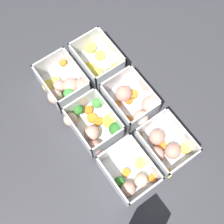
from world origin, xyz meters
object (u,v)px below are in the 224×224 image
object	(u,v)px
container_near_right	(98,61)
container_far_right	(65,86)
container_far_left	(130,176)
container_far_center	(93,126)
container_near_center	(134,103)
container_near_left	(164,147)

from	to	relation	value
container_near_right	container_far_right	size ratio (longest dim) A/B	1.03
container_far_right	container_near_right	bearing A→B (deg)	-83.30
container_far_left	container_far_center	world-z (taller)	same
container_near_center	container_far_center	size ratio (longest dim) A/B	0.98
container_far_center	container_far_right	xyz separation A→B (m)	(0.15, -0.00, 0.00)
container_near_left	container_far_left	xyz separation A→B (m)	(-0.01, 0.13, -0.00)
container_near_center	container_far_right	bearing A→B (deg)	39.88
container_near_center	container_far_left	distance (m)	0.22
container_near_left	container_far_right	xyz separation A→B (m)	(0.32, 0.13, -0.00)
container_near_left	container_far_center	bearing A→B (deg)	37.20
container_far_left	container_far_center	xyz separation A→B (m)	(0.18, 0.00, 0.00)
container_far_right	container_near_center	bearing A→B (deg)	-140.12
container_near_right	container_near_center	bearing A→B (deg)	-178.01
container_near_left	container_far_left	size ratio (longest dim) A/B	1.05
container_near_left	container_near_center	bearing A→B (deg)	-4.71
container_near_left	container_near_right	xyz separation A→B (m)	(0.34, -0.01, -0.00)
container_far_left	container_far_center	bearing A→B (deg)	0.43
container_far_right	container_far_left	bearing A→B (deg)	179.84
container_near_left	container_near_center	world-z (taller)	same
container_far_center	container_near_left	bearing A→B (deg)	-142.80
container_near_center	container_near_right	bearing A→B (deg)	1.99
container_far_left	container_near_center	bearing A→B (deg)	-39.79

